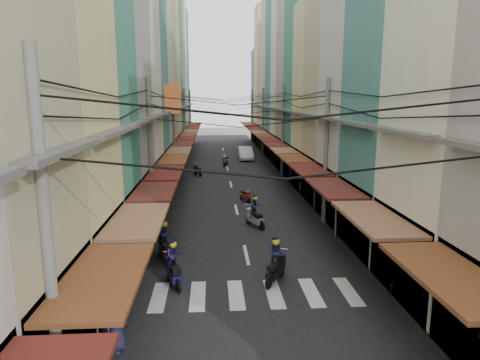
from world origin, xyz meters
name	(u,v)px	position (x,y,z in m)	size (l,w,h in m)	color
ground	(243,241)	(0.00, 0.00, 0.00)	(160.00, 160.00, 0.00)	slate
road	(228,172)	(0.00, 20.00, 0.01)	(10.00, 80.00, 0.02)	black
sidewalk_left	(160,173)	(-6.50, 20.00, 0.03)	(3.00, 80.00, 0.06)	gray
sidewalk_right	(295,171)	(6.50, 20.00, 0.03)	(3.00, 80.00, 0.06)	gray
crosswalk	(255,294)	(0.00, -6.00, 0.03)	(7.55, 2.40, 0.01)	silver
building_row_left	(134,64)	(-7.92, 16.56, 9.78)	(7.80, 67.67, 23.70)	beige
building_row_right	(322,70)	(7.92, 16.45, 9.41)	(7.80, 68.98, 22.59)	#3E8872
utility_poles	(230,104)	(0.00, 15.01, 6.59)	(10.20, 66.13, 8.20)	gray
white_car	(245,160)	(2.30, 28.17, 0.00)	(5.24, 2.05, 1.85)	white
bicycle	(407,259)	(7.14, -3.00, 0.00)	(0.66, 1.77, 1.22)	black
moving_scooters	(220,217)	(-1.12, 2.52, 0.55)	(5.10, 30.77, 1.87)	black
parked_scooters	(354,256)	(4.47, -3.61, 0.48)	(13.41, 11.68, 1.01)	black
pedestrians	(165,202)	(-4.31, 4.19, 1.04)	(13.52, 25.20, 2.20)	#29212C
market_umbrella	(415,228)	(6.41, -4.97, 2.08)	(2.24, 2.24, 2.37)	#B2B2B7
traffic_sign	(337,199)	(4.78, 0.20, 2.03)	(0.10, 0.61, 2.80)	gray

